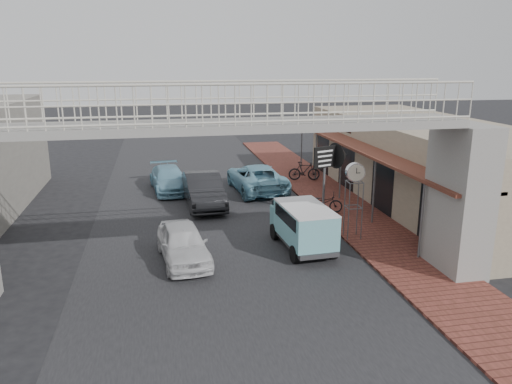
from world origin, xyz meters
name	(u,v)px	position (x,y,z in m)	size (l,w,h in m)	color
ground	(217,244)	(0.00, 0.00, 0.00)	(120.00, 120.00, 0.00)	black
road_strip	(217,244)	(0.00, 0.00, 0.01)	(10.00, 60.00, 0.01)	black
sidewalk	(346,211)	(6.50, 3.00, 0.05)	(3.00, 40.00, 0.10)	brown
shophouse_row	(426,162)	(10.97, 4.00, 2.01)	(7.20, 18.00, 4.00)	gray
footbridge	(231,191)	(0.00, -4.00, 3.18)	(16.40, 2.40, 6.34)	gray
white_hatchback	(183,243)	(-1.37, -1.45, 0.67)	(1.57, 3.91, 1.33)	silver
dark_sedan	(203,190)	(0.00, 5.32, 0.79)	(1.67, 4.80, 1.58)	black
angkot_curb	(256,178)	(3.10, 7.60, 0.74)	(2.44, 5.30, 1.47)	#74B2C9
angkot_far	(169,179)	(-1.56, 8.57, 0.65)	(1.81, 4.45, 1.29)	#6FA8C1
angkot_van	(303,221)	(3.12, -1.20, 1.10)	(1.83, 3.64, 1.74)	black
motorcycle_near	(323,202)	(5.30, 2.88, 0.56)	(0.62, 1.77, 0.93)	black
motorcycle_far	(304,171)	(6.24, 9.07, 0.65)	(0.52, 1.82, 1.10)	black
street_clock	(355,176)	(5.35, -0.57, 2.61)	(0.75, 0.61, 3.03)	#59595B
arrow_sign	(339,156)	(5.96, 2.82, 2.72)	(1.96, 1.32, 3.25)	#59595B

